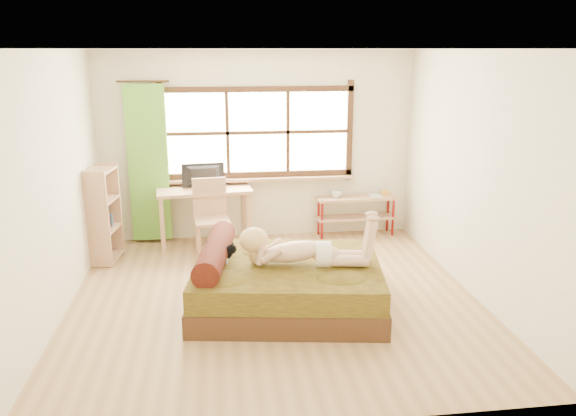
{
  "coord_description": "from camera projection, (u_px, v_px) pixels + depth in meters",
  "views": [
    {
      "loc": [
        -0.59,
        -5.77,
        2.7
      ],
      "look_at": [
        0.18,
        0.2,
        0.99
      ],
      "focal_mm": 35.0,
      "sensor_mm": 36.0,
      "label": 1
    }
  ],
  "objects": [
    {
      "name": "floor",
      "position": [
        275.0,
        298.0,
        6.31
      ],
      "size": [
        4.5,
        4.5,
        0.0
      ],
      "primitive_type": "plane",
      "color": "#9E754C",
      "rests_on": "ground"
    },
    {
      "name": "ceiling",
      "position": [
        273.0,
        49.0,
        5.58
      ],
      "size": [
        4.5,
        4.5,
        0.0
      ],
      "primitive_type": "plane",
      "rotation": [
        3.14,
        0.0,
        0.0
      ],
      "color": "white",
      "rests_on": "wall_back"
    },
    {
      "name": "wall_back",
      "position": [
        258.0,
        146.0,
        8.09
      ],
      "size": [
        4.5,
        0.0,
        4.5
      ],
      "primitive_type": "plane",
      "rotation": [
        1.57,
        0.0,
        0.0
      ],
      "color": "silver",
      "rests_on": "floor"
    },
    {
      "name": "wall_front",
      "position": [
        308.0,
        256.0,
        3.8
      ],
      "size": [
        4.5,
        0.0,
        4.5
      ],
      "primitive_type": "plane",
      "rotation": [
        -1.57,
        0.0,
        0.0
      ],
      "color": "silver",
      "rests_on": "floor"
    },
    {
      "name": "wall_left",
      "position": [
        53.0,
        187.0,
        5.67
      ],
      "size": [
        0.0,
        4.5,
        4.5
      ],
      "primitive_type": "plane",
      "rotation": [
        1.57,
        0.0,
        1.57
      ],
      "color": "silver",
      "rests_on": "floor"
    },
    {
      "name": "wall_right",
      "position": [
        475.0,
        175.0,
        6.22
      ],
      "size": [
        0.0,
        4.5,
        4.5
      ],
      "primitive_type": "plane",
      "rotation": [
        1.57,
        0.0,
        -1.57
      ],
      "color": "silver",
      "rests_on": "floor"
    },
    {
      "name": "window",
      "position": [
        258.0,
        136.0,
        8.02
      ],
      "size": [
        2.8,
        0.16,
        1.46
      ],
      "color": "#FFEDBF",
      "rests_on": "wall_back"
    },
    {
      "name": "curtain",
      "position": [
        148.0,
        164.0,
        7.84
      ],
      "size": [
        0.55,
        0.1,
        2.2
      ],
      "primitive_type": "cube",
      "color": "#498825",
      "rests_on": "wall_back"
    },
    {
      "name": "bed",
      "position": [
        283.0,
        283.0,
        6.05
      ],
      "size": [
        2.2,
        1.87,
        0.76
      ],
      "rotation": [
        0.0,
        0.0,
        -0.15
      ],
      "color": "#32190F",
      "rests_on": "floor"
    },
    {
      "name": "woman",
      "position": [
        303.0,
        237.0,
        5.88
      ],
      "size": [
        1.44,
        0.6,
        0.6
      ],
      "primitive_type": null,
      "rotation": [
        0.0,
        0.0,
        -0.15
      ],
      "color": "tan",
      "rests_on": "bed"
    },
    {
      "name": "kitten",
      "position": [
        220.0,
        252.0,
        5.96
      ],
      "size": [
        0.31,
        0.16,
        0.24
      ],
      "primitive_type": null,
      "rotation": [
        0.0,
        0.0,
        -0.15
      ],
      "color": "black",
      "rests_on": "bed"
    },
    {
      "name": "desk",
      "position": [
        204.0,
        196.0,
        7.89
      ],
      "size": [
        1.36,
        0.73,
        0.82
      ],
      "rotation": [
        0.0,
        0.0,
        0.1
      ],
      "color": "tan",
      "rests_on": "floor"
    },
    {
      "name": "monitor",
      "position": [
        203.0,
        176.0,
        7.86
      ],
      "size": [
        0.6,
        0.14,
        0.34
      ],
      "primitive_type": "imported",
      "rotation": [
        0.0,
        0.0,
        3.25
      ],
      "color": "black",
      "rests_on": "desk"
    },
    {
      "name": "chair",
      "position": [
        211.0,
        212.0,
        7.59
      ],
      "size": [
        0.5,
        0.5,
        1.02
      ],
      "rotation": [
        0.0,
        0.0,
        0.1
      ],
      "color": "tan",
      "rests_on": "floor"
    },
    {
      "name": "pipe_shelf",
      "position": [
        357.0,
        207.0,
        8.35
      ],
      "size": [
        1.19,
        0.34,
        0.67
      ],
      "rotation": [
        0.0,
        0.0,
        0.03
      ],
      "color": "tan",
      "rests_on": "floor"
    },
    {
      "name": "cup",
      "position": [
        337.0,
        194.0,
        8.25
      ],
      "size": [
        0.14,
        0.14,
        0.11
      ],
      "primitive_type": "imported",
      "rotation": [
        0.0,
        0.0,
        0.03
      ],
      "color": "gray",
      "rests_on": "pipe_shelf"
    },
    {
      "name": "book",
      "position": [
        369.0,
        196.0,
        8.33
      ],
      "size": [
        0.18,
        0.24,
        0.02
      ],
      "primitive_type": "imported",
      "rotation": [
        0.0,
        0.0,
        0.03
      ],
      "color": "gray",
      "rests_on": "pipe_shelf"
    },
    {
      "name": "bookshelf",
      "position": [
        103.0,
        214.0,
        7.27
      ],
      "size": [
        0.38,
        0.58,
        1.25
      ],
      "rotation": [
        0.0,
        0.0,
        -0.14
      ],
      "color": "tan",
      "rests_on": "floor"
    }
  ]
}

